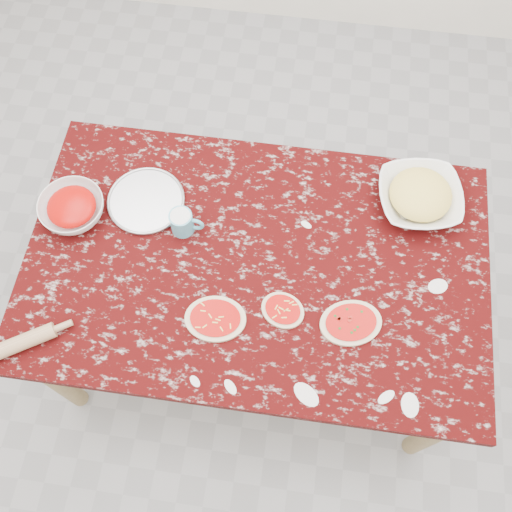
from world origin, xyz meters
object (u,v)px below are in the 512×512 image
object	(u,v)px
worktable	(256,272)
sauce_bowl	(73,209)
cheese_bowl	(419,197)
flour_mug	(183,222)
pizza_tray	(146,201)
rolling_pin	(15,345)

from	to	relation	value
worktable	sauce_bowl	xyz separation A→B (m)	(-0.67, 0.10, 0.12)
cheese_bowl	flour_mug	bearing A→B (deg)	-164.73
pizza_tray	cheese_bowl	bearing A→B (deg)	7.78
cheese_bowl	rolling_pin	world-z (taller)	cheese_bowl
worktable	flour_mug	world-z (taller)	flour_mug
flour_mug	rolling_pin	distance (m)	0.67
flour_mug	worktable	bearing A→B (deg)	-19.11
flour_mug	cheese_bowl	bearing A→B (deg)	15.27
rolling_pin	flour_mug	bearing A→B (deg)	48.11
pizza_tray	cheese_bowl	distance (m)	0.98
sauce_bowl	cheese_bowl	xyz separation A→B (m)	(1.21, 0.22, 0.00)
pizza_tray	rolling_pin	size ratio (longest dim) A/B	1.07
worktable	rolling_pin	size ratio (longest dim) A/B	6.24
flour_mug	rolling_pin	world-z (taller)	flour_mug
cheese_bowl	pizza_tray	bearing A→B (deg)	-172.22
pizza_tray	cheese_bowl	world-z (taller)	cheese_bowl
flour_mug	pizza_tray	bearing A→B (deg)	150.37
cheese_bowl	sauce_bowl	bearing A→B (deg)	-169.88
worktable	rolling_pin	xyz separation A→B (m)	(-0.72, -0.41, 0.11)
cheese_bowl	flour_mug	distance (m)	0.84
cheese_bowl	rolling_pin	distance (m)	1.45
sauce_bowl	pizza_tray	bearing A→B (deg)	19.10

